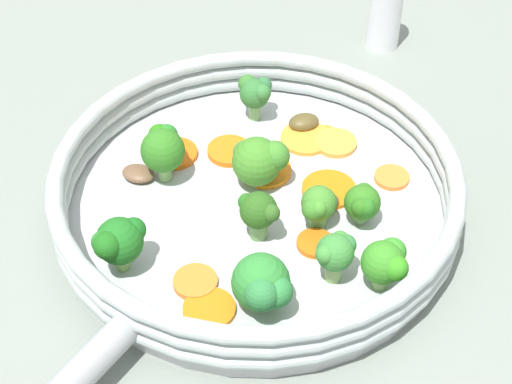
{
  "coord_description": "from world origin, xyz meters",
  "views": [
    {
      "loc": [
        -0.13,
        -0.5,
        0.53
      ],
      "look_at": [
        0.0,
        0.0,
        0.03
      ],
      "focal_mm": 60.0,
      "sensor_mm": 36.0,
      "label": 1
    }
  ],
  "objects_px": {
    "broccoli_floret_3": "(336,252)",
    "broccoli_floret_6": "(363,203)",
    "broccoli_floret_5": "(318,206)",
    "carrot_slice_4": "(266,171)",
    "carrot_slice_7": "(391,176)",
    "carrot_slice_0": "(306,138)",
    "broccoli_floret_8": "(258,212)",
    "carrot_slice_8": "(195,282)",
    "broccoli_floret_0": "(118,241)",
    "mushroom_piece_0": "(325,201)",
    "carrot_slice_9": "(229,151)",
    "skillet": "(256,211)",
    "broccoli_floret_9": "(258,160)",
    "broccoli_floret_1": "(386,262)",
    "carrot_slice_2": "(315,243)",
    "carrot_slice_6": "(330,192)",
    "carrot_slice_1": "(175,153)",
    "carrot_slice_3": "(336,143)",
    "carrot_slice_5": "(323,139)",
    "broccoli_floret_7": "(263,285)",
    "broccoli_floret_4": "(255,92)",
    "mushroom_piece_2": "(138,173)",
    "carrot_slice_10": "(209,309)",
    "mushroom_piece_1": "(304,122)",
    "salt_shaker": "(387,2)",
    "broccoli_floret_2": "(163,148)"
  },
  "relations": [
    {
      "from": "broccoli_floret_3",
      "to": "broccoli_floret_6",
      "type": "distance_m",
      "value": 0.07
    },
    {
      "from": "broccoli_floret_3",
      "to": "broccoli_floret_5",
      "type": "relative_size",
      "value": 1.16
    },
    {
      "from": "carrot_slice_4",
      "to": "carrot_slice_7",
      "type": "distance_m",
      "value": 0.11
    },
    {
      "from": "carrot_slice_0",
      "to": "broccoli_floret_8",
      "type": "distance_m",
      "value": 0.13
    },
    {
      "from": "carrot_slice_8",
      "to": "broccoli_floret_3",
      "type": "height_order",
      "value": "broccoli_floret_3"
    },
    {
      "from": "broccoli_floret_0",
      "to": "mushroom_piece_0",
      "type": "height_order",
      "value": "broccoli_floret_0"
    },
    {
      "from": "carrot_slice_9",
      "to": "broccoli_floret_8",
      "type": "height_order",
      "value": "broccoli_floret_8"
    },
    {
      "from": "skillet",
      "to": "broccoli_floret_9",
      "type": "relative_size",
      "value": 6.69
    },
    {
      "from": "carrot_slice_0",
      "to": "mushroom_piece_0",
      "type": "relative_size",
      "value": 1.97
    },
    {
      "from": "broccoli_floret_0",
      "to": "broccoli_floret_1",
      "type": "bearing_deg",
      "value": -19.56
    },
    {
      "from": "carrot_slice_2",
      "to": "broccoli_floret_0",
      "type": "xyz_separation_m",
      "value": [
        -0.16,
        0.02,
        0.03
      ]
    },
    {
      "from": "carrot_slice_4",
      "to": "carrot_slice_6",
      "type": "distance_m",
      "value": 0.06
    },
    {
      "from": "carrot_slice_1",
      "to": "carrot_slice_8",
      "type": "relative_size",
      "value": 1.18
    },
    {
      "from": "carrot_slice_4",
      "to": "broccoli_floret_0",
      "type": "xyz_separation_m",
      "value": [
        -0.14,
        -0.08,
        0.03
      ]
    },
    {
      "from": "carrot_slice_3",
      "to": "carrot_slice_6",
      "type": "height_order",
      "value": "same"
    },
    {
      "from": "carrot_slice_1",
      "to": "carrot_slice_5",
      "type": "distance_m",
      "value": 0.14
    },
    {
      "from": "broccoli_floret_7",
      "to": "mushroom_piece_0",
      "type": "distance_m",
      "value": 0.12
    },
    {
      "from": "broccoli_floret_4",
      "to": "broccoli_floret_8",
      "type": "distance_m",
      "value": 0.16
    },
    {
      "from": "broccoli_floret_6",
      "to": "mushroom_piece_2",
      "type": "height_order",
      "value": "broccoli_floret_6"
    },
    {
      "from": "carrot_slice_2",
      "to": "carrot_slice_5",
      "type": "xyz_separation_m",
      "value": [
        0.05,
        0.12,
        -0.0
      ]
    },
    {
      "from": "skillet",
      "to": "carrot_slice_6",
      "type": "height_order",
      "value": "carrot_slice_6"
    },
    {
      "from": "carrot_slice_1",
      "to": "carrot_slice_8",
      "type": "distance_m",
      "value": 0.15
    },
    {
      "from": "broccoli_floret_3",
      "to": "carrot_slice_2",
      "type": "bearing_deg",
      "value": 94.94
    },
    {
      "from": "carrot_slice_7",
      "to": "broccoli_floret_1",
      "type": "bearing_deg",
      "value": -114.44
    },
    {
      "from": "carrot_slice_10",
      "to": "broccoli_floret_4",
      "type": "relative_size",
      "value": 0.93
    },
    {
      "from": "carrot_slice_10",
      "to": "broccoli_floret_8",
      "type": "relative_size",
      "value": 0.9
    },
    {
      "from": "carrot_slice_9",
      "to": "broccoli_floret_9",
      "type": "xyz_separation_m",
      "value": [
        0.02,
        -0.05,
        0.02
      ]
    },
    {
      "from": "carrot_slice_8",
      "to": "broccoli_floret_7",
      "type": "height_order",
      "value": "broccoli_floret_7"
    },
    {
      "from": "skillet",
      "to": "broccoli_floret_7",
      "type": "bearing_deg",
      "value": -102.36
    },
    {
      "from": "carrot_slice_9",
      "to": "mushroom_piece_1",
      "type": "relative_size",
      "value": 1.38
    },
    {
      "from": "broccoli_floret_6",
      "to": "broccoli_floret_0",
      "type": "bearing_deg",
      "value": -179.99
    },
    {
      "from": "mushroom_piece_2",
      "to": "carrot_slice_5",
      "type": "bearing_deg",
      "value": 2.05
    },
    {
      "from": "carrot_slice_7",
      "to": "broccoli_floret_6",
      "type": "bearing_deg",
      "value": -135.29
    },
    {
      "from": "mushroom_piece_2",
      "to": "salt_shaker",
      "type": "relative_size",
      "value": 0.28
    },
    {
      "from": "carrot_slice_2",
      "to": "mushroom_piece_0",
      "type": "xyz_separation_m",
      "value": [
        0.02,
        0.04,
        0.01
      ]
    },
    {
      "from": "mushroom_piece_0",
      "to": "broccoli_floret_3",
      "type": "bearing_deg",
      "value": -103.14
    },
    {
      "from": "broccoli_floret_1",
      "to": "broccoli_floret_4",
      "type": "height_order",
      "value": "same"
    },
    {
      "from": "carrot_slice_1",
      "to": "mushroom_piece_2",
      "type": "relative_size",
      "value": 1.38
    },
    {
      "from": "mushroom_piece_0",
      "to": "mushroom_piece_2",
      "type": "relative_size",
      "value": 0.8
    },
    {
      "from": "carrot_slice_9",
      "to": "mushroom_piece_2",
      "type": "distance_m",
      "value": 0.09
    },
    {
      "from": "carrot_slice_8",
      "to": "broccoli_floret_8",
      "type": "relative_size",
      "value": 0.78
    },
    {
      "from": "carrot_slice_10",
      "to": "mushroom_piece_0",
      "type": "height_order",
      "value": "mushroom_piece_0"
    },
    {
      "from": "carrot_slice_6",
      "to": "carrot_slice_10",
      "type": "height_order",
      "value": "same"
    },
    {
      "from": "mushroom_piece_2",
      "to": "carrot_slice_7",
      "type": "bearing_deg",
      "value": -15.06
    },
    {
      "from": "broccoli_floret_6",
      "to": "broccoli_floret_8",
      "type": "distance_m",
      "value": 0.09
    },
    {
      "from": "broccoli_floret_1",
      "to": "mushroom_piece_0",
      "type": "height_order",
      "value": "broccoli_floret_1"
    },
    {
      "from": "broccoli_floret_6",
      "to": "mushroom_piece_0",
      "type": "bearing_deg",
      "value": 134.02
    },
    {
      "from": "broccoli_floret_0",
      "to": "carrot_slice_9",
      "type": "bearing_deg",
      "value": 44.67
    },
    {
      "from": "carrot_slice_2",
      "to": "broccoli_floret_6",
      "type": "xyz_separation_m",
      "value": [
        0.04,
        0.02,
        0.02
      ]
    },
    {
      "from": "broccoli_floret_2",
      "to": "mushroom_piece_0",
      "type": "relative_size",
      "value": 2.17
    }
  ]
}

